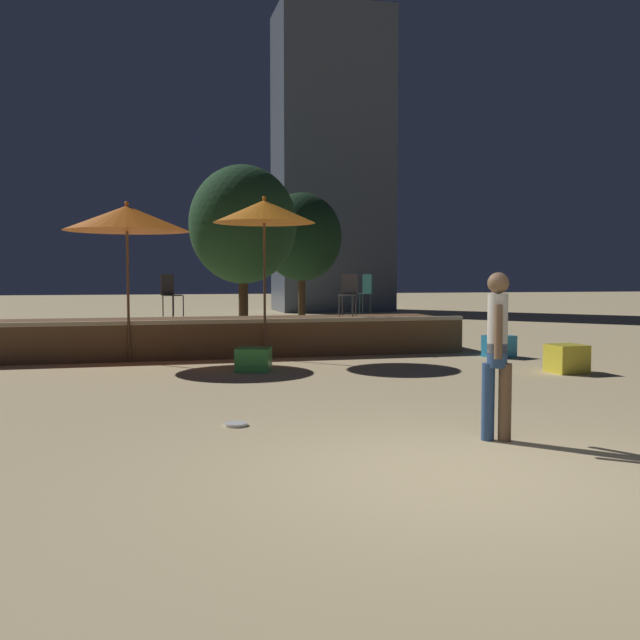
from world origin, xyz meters
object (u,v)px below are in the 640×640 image
(bistro_chair_2, at_px, (170,291))
(patio_umbrella_0, at_px, (264,212))
(frisbee_disc, at_px, (236,424))
(cube_seat_1, at_px, (254,359))
(patio_umbrella_1, at_px, (127,219))
(bistro_chair_0, at_px, (365,290))
(person_1, at_px, (497,351))
(cube_seat_0, at_px, (567,359))
(cube_seat_2, at_px, (499,346))
(background_tree_0, at_px, (302,237))
(background_tree_3, at_px, (243,225))
(bistro_chair_1, at_px, (349,291))

(bistro_chair_2, bearing_deg, patio_umbrella_0, -82.55)
(frisbee_disc, bearing_deg, cube_seat_1, 78.80)
(patio_umbrella_1, bearing_deg, patio_umbrella_0, -2.11)
(bistro_chair_0, height_order, bistro_chair_2, same)
(cube_seat_1, height_order, frisbee_disc, cube_seat_1)
(patio_umbrella_1, distance_m, person_1, 8.63)
(patio_umbrella_1, distance_m, cube_seat_0, 8.37)
(cube_seat_0, xyz_separation_m, frisbee_disc, (-6.04, -2.95, -0.22))
(cube_seat_2, relative_size, bistro_chair_0, 0.72)
(patio_umbrella_0, relative_size, frisbee_disc, 12.76)
(cube_seat_0, distance_m, bistro_chair_2, 8.10)
(background_tree_0, bearing_deg, cube_seat_1, -105.77)
(cube_seat_1, distance_m, bistro_chair_2, 3.70)
(bistro_chair_2, bearing_deg, person_1, -113.28)
(background_tree_3, bearing_deg, frisbee_disc, -98.32)
(background_tree_0, distance_m, background_tree_3, 6.84)
(cube_seat_0, relative_size, bistro_chair_0, 0.65)
(cube_seat_1, height_order, background_tree_3, background_tree_3)
(background_tree_3, bearing_deg, patio_umbrella_1, -114.86)
(person_1, height_order, bistro_chair_2, bistro_chair_2)
(person_1, bearing_deg, patio_umbrella_0, 123.40)
(patio_umbrella_0, height_order, cube_seat_0, patio_umbrella_0)
(person_1, distance_m, frisbee_disc, 2.92)
(patio_umbrella_0, bearing_deg, bistro_chair_0, 33.42)
(cube_seat_1, xyz_separation_m, background_tree_0, (4.14, 14.66, 2.94))
(cube_seat_0, bearing_deg, cube_seat_2, 89.54)
(bistro_chair_2, bearing_deg, background_tree_0, 23.90)
(cube_seat_0, height_order, bistro_chair_2, bistro_chair_2)
(frisbee_disc, xyz_separation_m, background_tree_0, (5.03, 19.13, 3.12))
(patio_umbrella_1, distance_m, bistro_chair_2, 2.21)
(patio_umbrella_0, xyz_separation_m, bistro_chair_0, (2.62, 1.73, -1.57))
(cube_seat_2, bearing_deg, person_1, -118.40)
(frisbee_disc, relative_size, background_tree_3, 0.05)
(cube_seat_1, bearing_deg, bistro_chair_1, 45.41)
(background_tree_0, height_order, background_tree_3, background_tree_3)
(patio_umbrella_0, relative_size, cube_seat_2, 4.97)
(patio_umbrella_0, bearing_deg, background_tree_3, 85.56)
(frisbee_disc, relative_size, background_tree_0, 0.05)
(frisbee_disc, xyz_separation_m, background_tree_3, (1.91, 13.05, 3.12))
(frisbee_disc, bearing_deg, cube_seat_2, 41.48)
(patio_umbrella_1, distance_m, background_tree_3, 7.49)
(cube_seat_1, xyz_separation_m, bistro_chair_0, (3.11, 3.42, 1.13))
(cube_seat_0, bearing_deg, cube_seat_1, 163.46)
(patio_umbrella_1, distance_m, background_tree_0, 14.32)
(patio_umbrella_1, xyz_separation_m, cube_seat_1, (2.12, -1.78, -2.53))
(bistro_chair_2, bearing_deg, cube_seat_0, -77.38)
(person_1, relative_size, bistro_chair_0, 1.87)
(background_tree_3, bearing_deg, cube_seat_1, -96.80)
(patio_umbrella_0, bearing_deg, cube_seat_1, -106.09)
(cube_seat_2, height_order, person_1, person_1)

